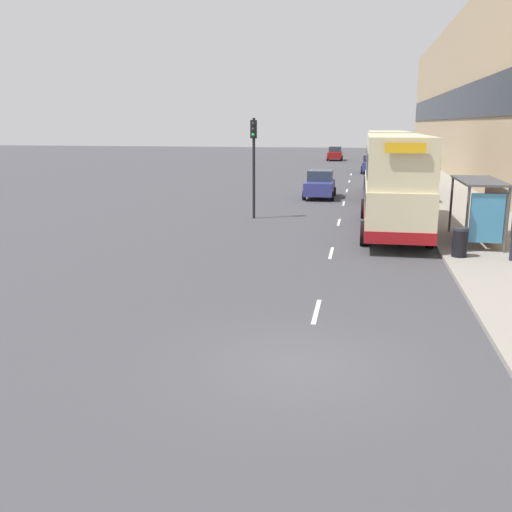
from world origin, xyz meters
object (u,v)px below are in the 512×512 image
at_px(car_3, 335,154).
at_px(pedestrian_2, 497,213).
at_px(bus_shelter, 484,200).
at_px(double_decker_bus_ahead, 387,162).
at_px(traffic_light_far_kerb, 254,152).
at_px(car_2, 320,184).
at_px(litter_bin, 460,242).
at_px(car_0, 371,164).
at_px(pedestrian_1, 486,207).
at_px(car_1, 374,155).
at_px(double_decker_bus_near, 395,181).

xyz_separation_m(car_3, pedestrian_2, (9.45, -52.26, 0.12)).
relative_size(bus_shelter, double_decker_bus_ahead, 0.39).
xyz_separation_m(car_3, traffic_light_far_kerb, (-1.78, -49.44, 2.50)).
xyz_separation_m(bus_shelter, car_3, (-8.39, 54.67, -0.98)).
bearing_deg(bus_shelter, car_2, 117.55).
relative_size(double_decker_bus_ahead, litter_bin, 10.15).
height_order(car_0, pedestrian_2, pedestrian_2).
height_order(bus_shelter, pedestrian_1, bus_shelter).
bearing_deg(traffic_light_far_kerb, car_1, 81.65).
bearing_deg(double_decker_bus_near, pedestrian_2, -3.81).
height_order(double_decker_bus_ahead, car_2, double_decker_bus_ahead).
bearing_deg(car_2, traffic_light_far_kerb, 73.15).
bearing_deg(pedestrian_1, litter_bin, -107.32).
height_order(double_decker_bus_ahead, car_0, double_decker_bus_ahead).
bearing_deg(car_3, traffic_light_far_kerb, 87.94).
bearing_deg(car_3, double_decker_bus_ahead, 97.73).
height_order(double_decker_bus_near, car_0, double_decker_bus_near).
bearing_deg(traffic_light_far_kerb, pedestrian_2, -14.07).
distance_m(bus_shelter, pedestrian_1, 5.07).
relative_size(car_3, pedestrian_2, 2.47).
xyz_separation_m(car_2, traffic_light_far_kerb, (-2.74, -9.03, 2.51)).
bearing_deg(pedestrian_1, pedestrian_2, -91.28).
bearing_deg(litter_bin, pedestrian_1, 72.68).
distance_m(double_decker_bus_ahead, pedestrian_1, 12.10).
height_order(litter_bin, traffic_light_far_kerb, traffic_light_far_kerb).
bearing_deg(bus_shelter, traffic_light_far_kerb, 152.83).
relative_size(double_decker_bus_near, pedestrian_2, 6.24).
bearing_deg(litter_bin, car_2, 110.19).
distance_m(double_decker_bus_ahead, pedestrian_2, 14.38).
xyz_separation_m(double_decker_bus_ahead, litter_bin, (1.93, -18.74, -1.62)).
distance_m(car_1, car_3, 5.67).
distance_m(pedestrian_1, traffic_light_far_kerb, 11.56).
distance_m(pedestrian_2, litter_bin, 5.55).
relative_size(car_1, litter_bin, 3.92).
xyz_separation_m(double_decker_bus_ahead, car_3, (-5.24, 38.57, -1.39)).
distance_m(car_1, traffic_light_far_kerb, 47.56).
bearing_deg(car_3, litter_bin, 97.13).
bearing_deg(double_decker_bus_ahead, bus_shelter, -78.92).
bearing_deg(car_2, double_decker_bus_near, 109.70).
bearing_deg(car_3, bus_shelter, 98.73).
bearing_deg(double_decker_bus_ahead, litter_bin, -84.12).
bearing_deg(pedestrian_2, bus_shelter, -113.80).
bearing_deg(litter_bin, double_decker_bus_ahead, 95.88).
relative_size(bus_shelter, pedestrian_1, 2.68).
relative_size(double_decker_bus_near, car_2, 2.59).
relative_size(car_0, car_3, 1.03).
relative_size(car_1, pedestrian_1, 2.63).
bearing_deg(pedestrian_1, bus_shelter, -102.93).
relative_size(double_decker_bus_ahead, car_3, 2.51).
height_order(pedestrian_1, litter_bin, pedestrian_1).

